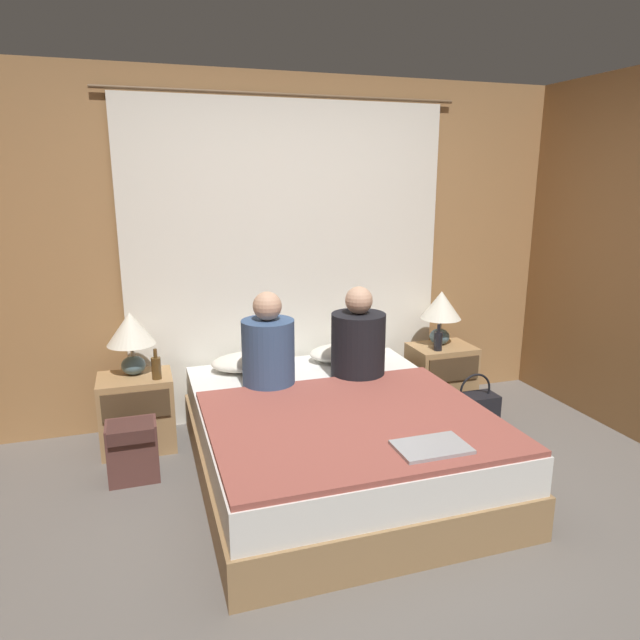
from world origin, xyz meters
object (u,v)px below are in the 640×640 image
object	(u,v)px
pillow_right	(346,352)
person_left_in_bed	(268,349)
lamp_right	(441,309)
person_right_in_bed	(358,341)
laptop_on_bed	(431,447)
bed	(335,439)
pillow_left	(251,361)
handbag_on_floor	(474,410)
nightstand_right	(441,377)
beer_bottle_on_right_stand	(438,340)
lamp_left	(131,333)
backpack_on_floor	(133,448)
beer_bottle_on_left_stand	(156,367)
nightstand_left	(137,412)

from	to	relation	value
pillow_right	person_left_in_bed	size ratio (longest dim) A/B	0.89
person_left_in_bed	lamp_right	bearing A→B (deg)	14.80
person_right_in_bed	laptop_on_bed	world-z (taller)	person_right_in_bed
bed	pillow_left	size ratio (longest dim) A/B	3.53
bed	handbag_on_floor	bearing A→B (deg)	15.36
nightstand_right	lamp_right	size ratio (longest dim) A/B	1.19
pillow_left	handbag_on_floor	xyz separation A→B (m)	(1.55, -0.45, -0.39)
person_right_in_bed	beer_bottle_on_right_stand	xyz separation A→B (m)	(0.75, 0.25, -0.13)
nightstand_right	lamp_left	world-z (taller)	lamp_left
beer_bottle_on_right_stand	laptop_on_bed	distance (m)	1.63
beer_bottle_on_right_stand	pillow_right	bearing A→B (deg)	169.89
lamp_left	lamp_right	world-z (taller)	same
lamp_left	backpack_on_floor	bearing A→B (deg)	-94.09
lamp_right	beer_bottle_on_left_stand	world-z (taller)	lamp_right
nightstand_right	backpack_on_floor	size ratio (longest dim) A/B	1.38
person_right_in_bed	laptop_on_bed	size ratio (longest dim) A/B	1.75
beer_bottle_on_right_stand	laptop_on_bed	size ratio (longest dim) A/B	0.57
beer_bottle_on_left_stand	backpack_on_floor	bearing A→B (deg)	-117.09
nightstand_right	backpack_on_floor	xyz separation A→B (m)	(-2.33, -0.43, -0.05)
backpack_on_floor	bed	bearing A→B (deg)	-14.54
person_right_in_bed	beer_bottle_on_right_stand	distance (m)	0.80
beer_bottle_on_right_stand	lamp_left	bearing A→B (deg)	176.35
lamp_left	beer_bottle_on_right_stand	distance (m)	2.22
lamp_left	beer_bottle_on_right_stand	size ratio (longest dim) A/B	2.10
bed	person_left_in_bed	distance (m)	0.71
beer_bottle_on_left_stand	handbag_on_floor	distance (m)	2.27
lamp_right	beer_bottle_on_right_stand	bearing A→B (deg)	-123.20
pillow_right	backpack_on_floor	distance (m)	1.64
laptop_on_bed	handbag_on_floor	world-z (taller)	laptop_on_bed
lamp_right	handbag_on_floor	xyz separation A→B (m)	(0.05, -0.47, -0.66)
laptop_on_bed	lamp_right	bearing A→B (deg)	59.54
lamp_left	person_left_in_bed	distance (m)	0.92
nightstand_left	laptop_on_bed	size ratio (longest dim) A/B	1.42
person_left_in_bed	backpack_on_floor	world-z (taller)	person_left_in_bed
lamp_right	handbag_on_floor	distance (m)	0.81
pillow_right	bed	bearing A→B (deg)	-114.78
pillow_right	backpack_on_floor	xyz separation A→B (m)	(-1.54, -0.47, -0.31)
bed	beer_bottle_on_right_stand	bearing A→B (deg)	31.71
pillow_left	pillow_right	distance (m)	0.72
nightstand_right	bed	bearing A→B (deg)	-147.21
nightstand_left	beer_bottle_on_right_stand	bearing A→B (deg)	-2.26
nightstand_left	lamp_right	distance (m)	2.36
backpack_on_floor	laptop_on_bed	bearing A→B (deg)	-36.72
nightstand_left	person_left_in_bed	xyz separation A→B (m)	(0.83, -0.33, 0.46)
lamp_right	person_left_in_bed	distance (m)	1.51
pillow_left	laptop_on_bed	distance (m)	1.64
handbag_on_floor	nightstand_left	bearing A→B (deg)	170.04
nightstand_right	beer_bottle_on_left_stand	size ratio (longest dim) A/B	2.49
lamp_right	laptop_on_bed	xyz separation A→B (m)	(-0.91, -1.55, -0.29)
person_left_in_bed	handbag_on_floor	bearing A→B (deg)	-3.01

